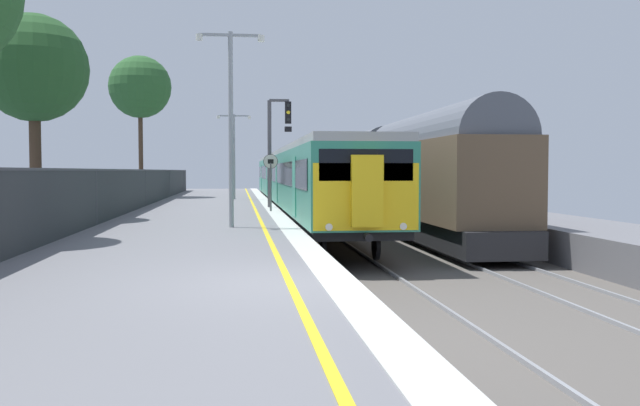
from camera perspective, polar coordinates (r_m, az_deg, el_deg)
name	(u,v)px	position (r m, az deg, el deg)	size (l,w,h in m)	color
ground	(481,317)	(11.23, 13.09, -9.15)	(17.40, 110.00, 1.21)	slate
commuter_train_at_platform	(297,178)	(37.41, -1.89, 2.04)	(2.83, 40.79, 3.81)	#2D846B
freight_train_adjacent_track	(362,172)	(40.50, 3.46, 2.59)	(2.60, 44.02, 4.78)	#232326
signal_gantry	(276,140)	(31.75, -3.67, 5.20)	(1.10, 0.24, 4.93)	#47474C
speed_limit_sign	(271,175)	(28.61, -4.07, 2.33)	(0.59, 0.08, 2.35)	#59595B
platform_lamp_mid	(231,113)	(20.75, -7.34, 7.37)	(2.00, 0.20, 5.75)	#93999E
platform_lamp_far	(234,148)	(41.10, -7.08, 4.48)	(2.00, 0.20, 4.99)	#93999E
background_tree_left	(31,71)	(26.00, -22.61, 9.98)	(3.67, 3.67, 7.02)	#473323
background_tree_right	(139,89)	(46.12, -14.67, 9.06)	(3.93, 3.93, 8.96)	#473323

